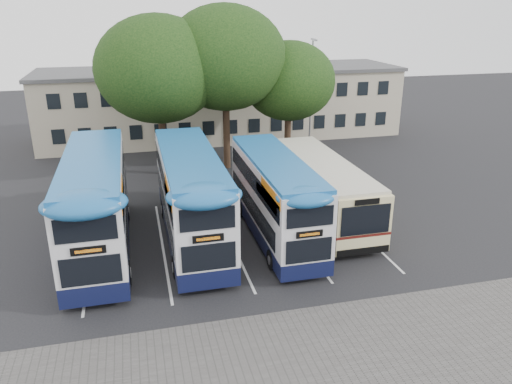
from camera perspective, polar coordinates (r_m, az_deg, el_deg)
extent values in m
plane|color=black|center=(23.04, 8.86, -9.62)|extent=(120.00, 120.00, 0.00)
cube|color=#595654|center=(18.57, 9.04, -17.95)|extent=(40.00, 6.00, 0.01)
cube|color=silver|center=(26.03, -18.37, -6.75)|extent=(0.12, 11.00, 0.01)
cube|color=silver|center=(25.92, -10.62, -6.11)|extent=(0.12, 11.00, 0.01)
cube|color=silver|center=(26.27, -2.97, -5.37)|extent=(0.12, 11.00, 0.01)
cube|color=silver|center=(27.09, 4.33, -4.57)|extent=(0.12, 11.00, 0.01)
cube|color=silver|center=(28.31, 11.09, -3.77)|extent=(0.12, 11.00, 0.01)
cube|color=#BAAE96|center=(46.72, -3.83, 10.07)|extent=(32.00, 8.00, 6.00)
cube|color=#4C4C4F|center=(46.26, -3.92, 13.79)|extent=(32.40, 8.40, 0.30)
cube|color=black|center=(43.12, -2.81, 7.44)|extent=(30.00, 0.06, 1.20)
cube|color=black|center=(42.57, -2.87, 11.11)|extent=(30.00, 0.06, 1.20)
cylinder|color=gray|center=(41.35, 6.29, 10.73)|extent=(0.14, 0.14, 9.00)
cube|color=gray|center=(40.83, 6.55, 16.97)|extent=(0.12, 0.80, 0.12)
cube|color=gray|center=(40.46, 6.75, 16.85)|extent=(0.25, 0.50, 0.12)
cylinder|color=black|center=(36.13, -10.61, 6.21)|extent=(0.50, 0.50, 5.47)
ellipsoid|color=black|center=(35.28, -11.11, 13.62)|extent=(8.54, 8.54, 7.26)
cylinder|color=black|center=(36.96, -3.39, 7.20)|extent=(0.50, 0.50, 5.91)
ellipsoid|color=black|center=(36.13, -3.57, 15.07)|extent=(8.60, 8.60, 7.31)
cylinder|color=black|center=(38.72, 3.64, 6.79)|extent=(0.50, 0.50, 4.57)
ellipsoid|color=black|center=(37.98, 3.78, 12.56)|extent=(6.90, 6.90, 5.86)
cube|color=#0E1335|center=(26.07, -17.37, -4.72)|extent=(2.72, 11.44, 0.87)
cube|color=silver|center=(25.27, -17.88, -0.36)|extent=(2.72, 11.44, 3.38)
cube|color=#1B5EA2|center=(24.73, -18.31, 3.41)|extent=(2.67, 11.21, 0.33)
cube|color=black|center=(25.91, -17.62, -2.02)|extent=(2.76, 10.13, 1.09)
cube|color=black|center=(25.02, -18.07, 1.27)|extent=(2.76, 10.79, 0.98)
cube|color=orange|center=(21.20, -15.07, -0.13)|extent=(0.02, 3.49, 0.60)
cube|color=black|center=(20.04, -18.62, -6.37)|extent=(1.31, 0.06, 0.33)
cylinder|color=black|center=(29.32, -19.47, -2.59)|extent=(0.33, 1.09, 1.09)
cylinder|color=black|center=(29.15, -14.66, -2.19)|extent=(0.33, 1.09, 1.09)
cylinder|color=black|center=(22.96, -20.78, -9.37)|extent=(0.33, 1.09, 1.09)
cylinder|color=black|center=(22.74, -14.56, -8.93)|extent=(0.33, 1.09, 1.09)
cube|color=#0E1335|center=(26.07, -7.26, -3.94)|extent=(2.66, 11.17, 0.85)
cube|color=silver|center=(25.28, -7.47, 0.34)|extent=(2.66, 11.17, 3.30)
cube|color=#1B5EA2|center=(24.75, -7.65, 4.04)|extent=(2.61, 10.94, 0.32)
cube|color=black|center=(25.90, -7.47, -1.30)|extent=(2.70, 9.89, 1.06)
cube|color=black|center=(25.04, -7.55, 1.94)|extent=(2.70, 10.53, 0.96)
cube|color=orange|center=(21.60, -2.91, 0.68)|extent=(0.02, 3.40, 0.58)
cube|color=black|center=(20.19, -5.49, -5.30)|extent=(1.28, 0.06, 0.32)
cylinder|color=black|center=(29.04, -10.41, -1.95)|extent=(0.32, 1.06, 1.06)
cylinder|color=black|center=(29.25, -5.72, -1.53)|extent=(0.32, 1.06, 1.06)
cylinder|color=black|center=(22.80, -9.08, -8.44)|extent=(0.32, 1.06, 1.06)
cylinder|color=black|center=(23.06, -3.08, -7.82)|extent=(0.32, 1.06, 1.06)
cube|color=red|center=(26.46, -5.00, 3.07)|extent=(0.02, 4.25, 0.90)
cube|color=#0E1335|center=(26.29, 2.18, -3.71)|extent=(2.44, 10.23, 0.78)
cube|color=silver|center=(25.57, 2.24, 0.18)|extent=(2.44, 10.23, 3.02)
cube|color=#1B5EA2|center=(25.07, 2.29, 3.52)|extent=(2.39, 10.03, 0.29)
cube|color=black|center=(26.13, 2.03, -1.31)|extent=(2.48, 9.06, 0.97)
cube|color=black|center=(25.34, 2.26, 1.62)|extent=(2.48, 9.65, 0.88)
cube|color=orange|center=(22.55, 7.66, 0.45)|extent=(0.02, 3.12, 0.54)
cube|color=black|center=(21.11, 6.14, -4.81)|extent=(1.17, 0.06, 0.29)
cylinder|color=black|center=(28.76, -1.58, -1.92)|extent=(0.29, 0.97, 0.97)
cylinder|color=black|center=(29.28, 2.63, -1.51)|extent=(0.29, 0.97, 0.97)
cylinder|color=black|center=(23.21, 1.86, -7.74)|extent=(0.29, 0.97, 0.97)
cylinder|color=black|center=(23.84, 7.00, -7.07)|extent=(0.29, 0.97, 0.97)
cube|color=beige|center=(28.64, 7.52, 0.53)|extent=(2.79, 11.15, 2.84)
cube|color=beige|center=(28.17, 7.66, 3.35)|extent=(2.68, 10.70, 0.22)
cube|color=black|center=(28.97, 7.16, 1.78)|extent=(2.83, 8.92, 1.00)
cube|color=#541410|center=(28.80, 7.47, -0.36)|extent=(2.82, 11.17, 0.13)
cube|color=black|center=(23.78, 12.43, -3.15)|extent=(2.45, 0.06, 1.45)
cylinder|color=black|center=(25.42, 7.82, -5.10)|extent=(0.33, 1.11, 1.11)
cylinder|color=black|center=(26.41, 12.93, -4.44)|extent=(0.33, 1.11, 1.11)
cylinder|color=black|center=(31.61, 3.10, 0.32)|extent=(0.33, 1.11, 1.11)
cylinder|color=black|center=(32.41, 7.37, 0.69)|extent=(0.33, 1.11, 1.11)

